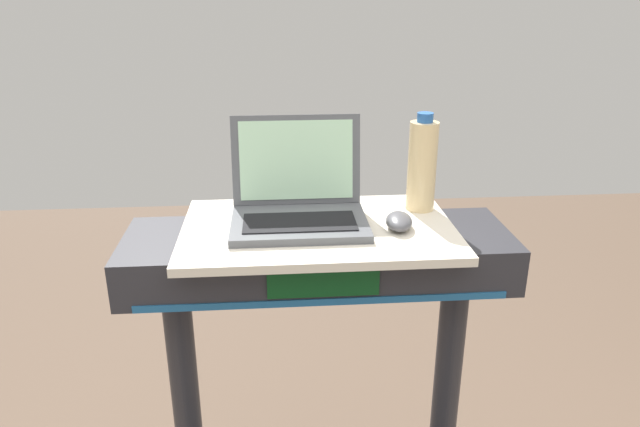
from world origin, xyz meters
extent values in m
cylinder|color=#28282D|center=(0.34, 0.70, 0.58)|extent=(0.07, 0.07, 0.87)
cube|color=#28282D|center=(0.00, 0.70, 1.07)|extent=(0.90, 0.28, 0.11)
cube|color=#0C3F19|center=(0.00, 0.56, 1.07)|extent=(0.24, 0.01, 0.06)
cube|color=#1E598C|center=(0.00, 0.56, 1.03)|extent=(0.81, 0.00, 0.02)
cube|color=beige|center=(0.00, 0.70, 1.14)|extent=(0.63, 0.40, 0.02)
cube|color=#515459|center=(-0.04, 0.70, 1.15)|extent=(0.31, 0.22, 0.02)
cube|color=black|center=(-0.04, 0.68, 1.16)|extent=(0.25, 0.12, 0.00)
cube|color=#515459|center=(-0.04, 0.82, 1.27)|extent=(0.31, 0.04, 0.21)
cube|color=#B2E0B7|center=(-0.04, 0.82, 1.27)|extent=(0.27, 0.03, 0.19)
ellipsoid|color=#4C4C51|center=(0.18, 0.67, 1.16)|extent=(0.08, 0.11, 0.03)
cylinder|color=beige|center=(0.26, 0.79, 1.25)|extent=(0.07, 0.07, 0.22)
cylinder|color=#2659A5|center=(0.26, 0.79, 1.37)|extent=(0.04, 0.04, 0.02)
camera|label=1|loc=(-0.10, -0.55, 1.66)|focal=32.95mm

